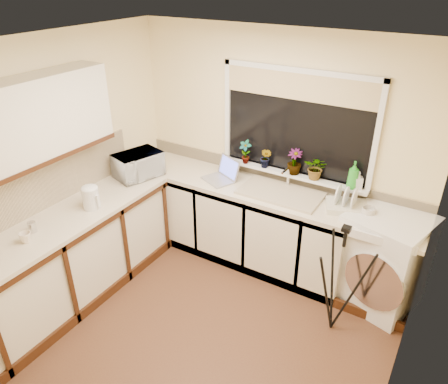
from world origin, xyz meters
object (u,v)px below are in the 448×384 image
plant_b (266,158)px  cup_left (25,238)px  microwave (138,165)px  cup_back (368,213)px  kettle (91,198)px  plant_a (245,152)px  plant_d (316,168)px  soap_bottle_clear (358,180)px  soap_bottle_green (353,175)px  laptop (223,174)px  steel_jar (32,227)px  plant_c (294,162)px  dish_rack (347,207)px  tripod (338,280)px  washing_machine (383,260)px

plant_b → cup_left: plant_b is taller
microwave → cup_back: 2.39m
kettle → cup_left: size_ratio=2.14×
plant_a → microwave: bearing=-148.3°
plant_a → plant_d: 0.78m
soap_bottle_clear → plant_a: bearing=-178.3°
kettle → soap_bottle_clear: bearing=33.5°
kettle → cup_back: kettle is taller
plant_b → soap_bottle_green: 0.91m
microwave → soap_bottle_clear: (2.17, 0.64, 0.10)m
laptop → soap_bottle_green: (1.31, 0.22, 0.22)m
cup_back → soap_bottle_green: bearing=138.1°
plant_a → cup_left: (-0.95, -2.04, -0.23)m
laptop → steel_jar: size_ratio=4.29×
kettle → plant_c: (1.45, 1.38, 0.18)m
dish_rack → soap_bottle_green: soap_bottle_green is taller
steel_jar → soap_bottle_clear: bearing=41.1°
laptop → microwave: (-0.82, -0.40, 0.07)m
cup_back → plant_c: bearing=165.4°
tripod → soap_bottle_green: bearing=97.6°
cup_back → plant_d: bearing=160.3°
dish_rack → soap_bottle_clear: (0.03, 0.18, 0.21)m
laptop → soap_bottle_green: size_ratio=1.52×
washing_machine → plant_a: size_ratio=3.69×
steel_jar → cup_left: bearing=-56.9°
washing_machine → plant_a: bearing=-170.0°
steel_jar → kettle: bearing=76.6°
microwave → plant_a: size_ratio=1.88×
steel_jar → microwave: bearing=87.4°
washing_machine → steel_jar: (-2.62, -1.76, 0.47)m
steel_jar → cup_left: steel_jar is taller
plant_b → tripod: bearing=-34.8°
plant_b → plant_c: plant_c is taller
dish_rack → plant_c: size_ratio=1.44×
tripod → microwave: 2.36m
dish_rack → kettle: bearing=-170.5°
plant_a → plant_b: bearing=2.3°
soap_bottle_green → soap_bottle_clear: (0.05, 0.02, -0.05)m
steel_jar → soap_bottle_clear: 2.97m
plant_d → soap_bottle_green: size_ratio=0.89×
kettle → microwave: microwave is taller
soap_bottle_green → dish_rack: bearing=-82.8°
steel_jar → plant_a: size_ratio=0.37×
tripod → kettle: bearing=-170.5°
plant_b → dish_rack: bearing=-9.5°
tripod → soap_bottle_green: soap_bottle_green is taller
laptop → washing_machine: bearing=26.0°
plant_b → cup_back: (1.14, -0.20, -0.21)m
dish_rack → plant_d: bearing=135.6°
washing_machine → dish_rack: bearing=-165.6°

